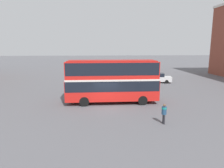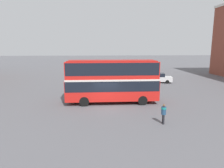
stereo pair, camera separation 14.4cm
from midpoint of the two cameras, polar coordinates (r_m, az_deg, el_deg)
ground_plane at (r=21.14m, az=-1.48°, el=-6.54°), size 240.00×240.00×0.00m
double_decker_bus at (r=22.09m, az=0.19°, el=1.50°), size 10.14×2.67×4.77m
pedestrian_foreground at (r=16.94m, az=14.77°, el=-7.69°), size 0.46×0.46×1.68m
parked_car_kerb_near at (r=35.89m, az=13.16°, el=1.71°), size 4.82×2.59×1.67m
parked_car_kerb_far at (r=34.85m, az=-2.69°, el=1.73°), size 4.33×2.23×1.69m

